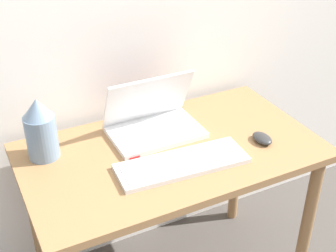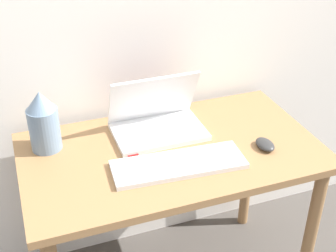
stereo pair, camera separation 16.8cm
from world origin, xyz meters
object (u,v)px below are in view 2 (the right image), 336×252
at_px(vase, 43,121).
at_px(keyboard, 179,164).
at_px(laptop, 157,119).
at_px(mp3_player, 132,152).
at_px(mouse, 265,144).

bearing_deg(vase, keyboard, -33.38).
xyz_separation_m(laptop, mp3_player, (-0.14, -0.12, -0.05)).
relative_size(mouse, mp3_player, 1.81).
xyz_separation_m(mouse, mp3_player, (-0.48, 0.13, -0.01)).
distance_m(vase, mp3_player, 0.34).
xyz_separation_m(keyboard, vase, (-0.42, 0.28, 0.10)).
relative_size(laptop, mp3_player, 6.79).
bearing_deg(mouse, keyboard, -179.75).
xyz_separation_m(keyboard, mp3_player, (-0.13, 0.13, -0.01)).
distance_m(keyboard, vase, 0.51).
bearing_deg(mp3_player, mouse, -15.46).
bearing_deg(keyboard, laptop, 88.99).
relative_size(vase, mp3_player, 4.56).
height_order(laptop, mouse, laptop).
bearing_deg(keyboard, mp3_player, 134.90).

